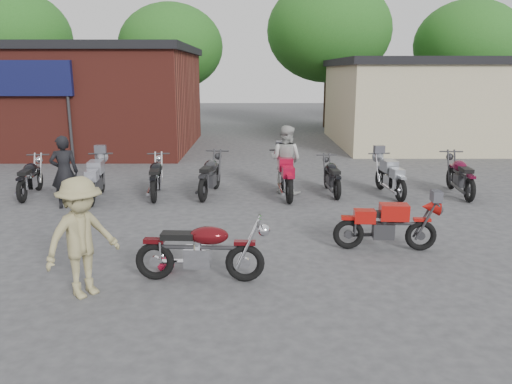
{
  "coord_description": "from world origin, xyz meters",
  "views": [
    {
      "loc": [
        -0.25,
        -7.64,
        3.24
      ],
      "look_at": [
        -0.21,
        1.97,
        0.9
      ],
      "focal_mm": 35.0,
      "sensor_mm": 36.0,
      "label": 1
    }
  ],
  "objects_px": {
    "row_bike_0": "(30,176)",
    "row_bike_5": "(332,175)",
    "vintage_motorcycle": "(202,247)",
    "sportbike": "(387,223)",
    "row_bike_2": "(156,175)",
    "row_bike_4": "(286,173)",
    "person_tan": "(82,238)",
    "row_bike_7": "(460,174)",
    "row_bike_3": "(210,173)",
    "row_bike_6": "(390,175)",
    "person_dark": "(64,172)",
    "person_light": "(286,160)",
    "row_bike_1": "(96,177)",
    "helmet": "(166,264)"
  },
  "relations": [
    {
      "from": "helmet",
      "to": "row_bike_2",
      "type": "height_order",
      "value": "row_bike_2"
    },
    {
      "from": "row_bike_4",
      "to": "person_tan",
      "type": "bearing_deg",
      "value": 147.45
    },
    {
      "from": "row_bike_2",
      "to": "row_bike_3",
      "type": "relative_size",
      "value": 0.95
    },
    {
      "from": "row_bike_4",
      "to": "row_bike_5",
      "type": "xyz_separation_m",
      "value": [
        1.27,
        0.27,
        -0.09
      ]
    },
    {
      "from": "vintage_motorcycle",
      "to": "row_bike_2",
      "type": "bearing_deg",
      "value": 110.85
    },
    {
      "from": "row_bike_0",
      "to": "row_bike_3",
      "type": "xyz_separation_m",
      "value": [
        4.74,
        0.12,
        0.04
      ]
    },
    {
      "from": "row_bike_4",
      "to": "row_bike_7",
      "type": "bearing_deg",
      "value": -92.44
    },
    {
      "from": "vintage_motorcycle",
      "to": "person_dark",
      "type": "height_order",
      "value": "person_dark"
    },
    {
      "from": "person_tan",
      "to": "row_bike_1",
      "type": "relative_size",
      "value": 0.88
    },
    {
      "from": "person_light",
      "to": "person_tan",
      "type": "height_order",
      "value": "person_light"
    },
    {
      "from": "sportbike",
      "to": "person_tan",
      "type": "relative_size",
      "value": 1.02
    },
    {
      "from": "row_bike_7",
      "to": "vintage_motorcycle",
      "type": "bearing_deg",
      "value": 135.5
    },
    {
      "from": "sportbike",
      "to": "row_bike_2",
      "type": "bearing_deg",
      "value": 144.56
    },
    {
      "from": "person_dark",
      "to": "row_bike_6",
      "type": "height_order",
      "value": "person_dark"
    },
    {
      "from": "row_bike_3",
      "to": "row_bike_6",
      "type": "relative_size",
      "value": 1.06
    },
    {
      "from": "person_light",
      "to": "row_bike_6",
      "type": "relative_size",
      "value": 0.95
    },
    {
      "from": "person_tan",
      "to": "row_bike_2",
      "type": "xyz_separation_m",
      "value": [
        -0.1,
        6.04,
        -0.33
      ]
    },
    {
      "from": "vintage_motorcycle",
      "to": "person_tan",
      "type": "bearing_deg",
      "value": -159.99
    },
    {
      "from": "person_dark",
      "to": "row_bike_0",
      "type": "height_order",
      "value": "person_dark"
    },
    {
      "from": "vintage_motorcycle",
      "to": "sportbike",
      "type": "height_order",
      "value": "vintage_motorcycle"
    },
    {
      "from": "sportbike",
      "to": "row_bike_3",
      "type": "xyz_separation_m",
      "value": [
        -3.62,
        4.26,
        0.06
      ]
    },
    {
      "from": "helmet",
      "to": "row_bike_3",
      "type": "bearing_deg",
      "value": 86.91
    },
    {
      "from": "person_tan",
      "to": "row_bike_3",
      "type": "xyz_separation_m",
      "value": [
        1.32,
        6.16,
        -0.3
      ]
    },
    {
      "from": "row_bike_1",
      "to": "row_bike_6",
      "type": "relative_size",
      "value": 1.05
    },
    {
      "from": "person_tan",
      "to": "row_bike_3",
      "type": "relative_size",
      "value": 0.88
    },
    {
      "from": "row_bike_7",
      "to": "row_bike_2",
      "type": "bearing_deg",
      "value": 94.39
    },
    {
      "from": "row_bike_3",
      "to": "row_bike_6",
      "type": "height_order",
      "value": "row_bike_3"
    },
    {
      "from": "sportbike",
      "to": "row_bike_0",
      "type": "xyz_separation_m",
      "value": [
        -8.37,
        4.13,
        0.02
      ]
    },
    {
      "from": "row_bike_5",
      "to": "row_bike_7",
      "type": "height_order",
      "value": "row_bike_7"
    },
    {
      "from": "row_bike_3",
      "to": "helmet",
      "type": "bearing_deg",
      "value": -174.44
    },
    {
      "from": "row_bike_1",
      "to": "row_bike_2",
      "type": "distance_m",
      "value": 1.53
    },
    {
      "from": "helmet",
      "to": "row_bike_2",
      "type": "bearing_deg",
      "value": 102.31
    },
    {
      "from": "row_bike_1",
      "to": "row_bike_2",
      "type": "xyz_separation_m",
      "value": [
        1.49,
        0.32,
        -0.03
      ]
    },
    {
      "from": "vintage_motorcycle",
      "to": "person_dark",
      "type": "distance_m",
      "value": 5.75
    },
    {
      "from": "row_bike_2",
      "to": "row_bike_4",
      "type": "xyz_separation_m",
      "value": [
        3.42,
        -0.02,
        0.05
      ]
    },
    {
      "from": "person_dark",
      "to": "person_light",
      "type": "xyz_separation_m",
      "value": [
        5.4,
        1.49,
        0.04
      ]
    },
    {
      "from": "sportbike",
      "to": "row_bike_7",
      "type": "xyz_separation_m",
      "value": [
        3.04,
        4.21,
        0.06
      ]
    },
    {
      "from": "row_bike_0",
      "to": "row_bike_3",
      "type": "relative_size",
      "value": 0.93
    },
    {
      "from": "row_bike_5",
      "to": "row_bike_7",
      "type": "distance_m",
      "value": 3.4
    },
    {
      "from": "row_bike_4",
      "to": "row_bike_5",
      "type": "relative_size",
      "value": 1.18
    },
    {
      "from": "person_dark",
      "to": "row_bike_7",
      "type": "height_order",
      "value": "person_dark"
    },
    {
      "from": "row_bike_1",
      "to": "helmet",
      "type": "bearing_deg",
      "value": -158.72
    },
    {
      "from": "row_bike_0",
      "to": "helmet",
      "type": "bearing_deg",
      "value": -146.02
    },
    {
      "from": "row_bike_3",
      "to": "row_bike_5",
      "type": "height_order",
      "value": "row_bike_3"
    },
    {
      "from": "person_dark",
      "to": "person_light",
      "type": "height_order",
      "value": "person_light"
    },
    {
      "from": "person_dark",
      "to": "row_bike_6",
      "type": "xyz_separation_m",
      "value": [
        8.16,
        1.24,
        -0.32
      ]
    },
    {
      "from": "row_bike_1",
      "to": "sportbike",
      "type": "bearing_deg",
      "value": -127.38
    },
    {
      "from": "row_bike_2",
      "to": "person_dark",
      "type": "bearing_deg",
      "value": 115.5
    },
    {
      "from": "person_tan",
      "to": "row_bike_7",
      "type": "distance_m",
      "value": 10.06
    },
    {
      "from": "row_bike_0",
      "to": "row_bike_5",
      "type": "bearing_deg",
      "value": -94.98
    }
  ]
}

